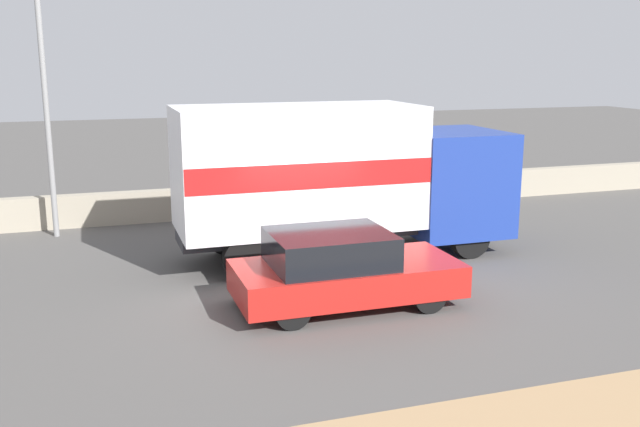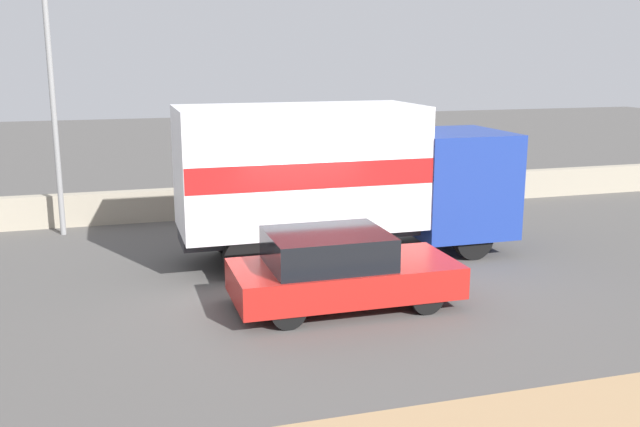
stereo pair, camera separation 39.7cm
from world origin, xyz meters
TOP-DOWN VIEW (x-y plane):
  - ground_plane at (0.00, 0.00)m, footprint 80.00×80.00m
  - stone_wall_backdrop at (0.00, 6.87)m, footprint 60.00×0.35m
  - street_lamp at (-5.00, 5.98)m, footprint 0.56×0.28m
  - box_truck at (1.15, 2.03)m, footprint 7.52×2.48m
  - car_hatchback at (0.16, -1.08)m, footprint 4.10×1.88m

SIDE VIEW (x-z plane):
  - ground_plane at x=0.00m, z-range 0.00..0.00m
  - stone_wall_backdrop at x=0.00m, z-range 0.00..0.88m
  - car_hatchback at x=0.16m, z-range -0.01..1.40m
  - box_truck at x=1.15m, z-range 0.19..3.63m
  - street_lamp at x=-5.00m, z-range 0.54..6.93m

